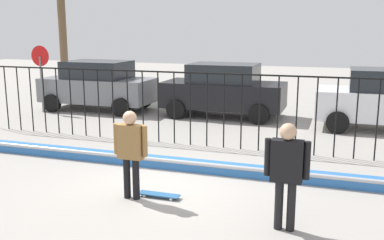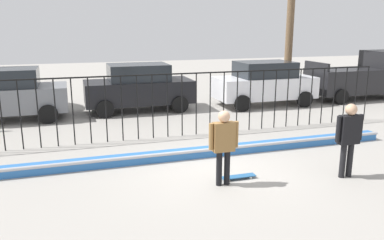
# 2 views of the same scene
# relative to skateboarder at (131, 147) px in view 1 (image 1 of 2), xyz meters

# --- Properties ---
(ground_plane) EXTENTS (60.00, 60.00, 0.00)m
(ground_plane) POSITION_rel_skateboarder_xyz_m (0.24, 0.81, -1.00)
(ground_plane) COLOR #9E9991
(bowl_coping_ledge) EXTENTS (11.00, 0.40, 0.27)m
(bowl_coping_ledge) POSITION_rel_skateboarder_xyz_m (0.24, 1.93, -0.88)
(bowl_coping_ledge) COLOR #2D6BB7
(bowl_coping_ledge) RESTS_ON ground
(perimeter_fence) EXTENTS (14.04, 0.04, 1.99)m
(perimeter_fence) POSITION_rel_skateboarder_xyz_m (0.24, 4.04, 0.21)
(perimeter_fence) COLOR black
(perimeter_fence) RESTS_ON ground
(skateboarder) EXTENTS (0.67, 0.25, 1.66)m
(skateboarder) POSITION_rel_skateboarder_xyz_m (0.00, 0.00, 0.00)
(skateboarder) COLOR black
(skateboarder) RESTS_ON ground
(skateboard) EXTENTS (0.80, 0.20, 0.07)m
(skateboard) POSITION_rel_skateboarder_xyz_m (0.46, 0.19, -0.94)
(skateboard) COLOR #26598C
(skateboard) RESTS_ON ground
(camera_operator) EXTENTS (0.69, 0.26, 1.72)m
(camera_operator) POSITION_rel_skateboarder_xyz_m (2.86, -0.42, 0.03)
(camera_operator) COLOR black
(camera_operator) RESTS_ON ground
(parked_car_gray) EXTENTS (4.30, 2.12, 1.90)m
(parked_car_gray) POSITION_rel_skateboarder_xyz_m (-5.33, 7.93, -0.02)
(parked_car_gray) COLOR slate
(parked_car_gray) RESTS_ON ground
(parked_car_black) EXTENTS (4.30, 2.12, 1.90)m
(parked_car_black) POSITION_rel_skateboarder_xyz_m (-0.39, 8.20, -0.02)
(parked_car_black) COLOR black
(parked_car_black) RESTS_ON ground
(stop_sign) EXTENTS (0.76, 0.07, 2.50)m
(stop_sign) POSITION_rel_skateboarder_xyz_m (-7.08, 6.83, 0.62)
(stop_sign) COLOR slate
(stop_sign) RESTS_ON ground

